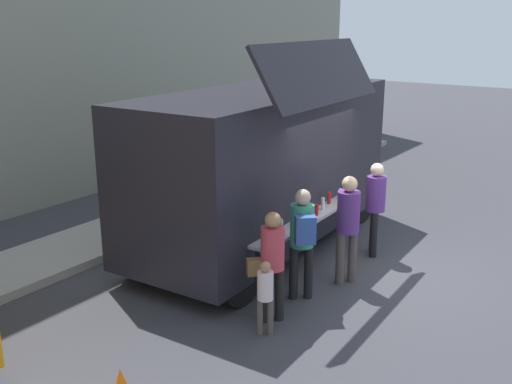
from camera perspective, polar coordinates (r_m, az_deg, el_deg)
ground_plane at (r=10.44m, az=11.42°, el=-7.23°), size 60.00×60.00×0.00m
food_truck_main at (r=10.79m, az=0.81°, el=2.77°), size 5.98×3.00×3.78m
trash_bin at (r=15.45m, az=1.84°, el=2.71°), size 0.60×0.60×0.96m
customer_front_ordering at (r=9.47m, az=8.80°, el=-2.69°), size 0.36×0.36×1.78m
customer_mid_with_backpack at (r=8.82m, az=4.46°, el=-4.00°), size 0.54×0.52×1.73m
customer_rear_waiting at (r=8.21m, az=1.48°, el=-6.30°), size 0.48×0.45×1.62m
customer_extra_browsing at (r=10.71m, az=11.36°, el=-0.84°), size 0.35×0.35×1.70m
child_near_queue at (r=7.99m, az=0.90°, el=-9.50°), size 0.22×0.22×1.06m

